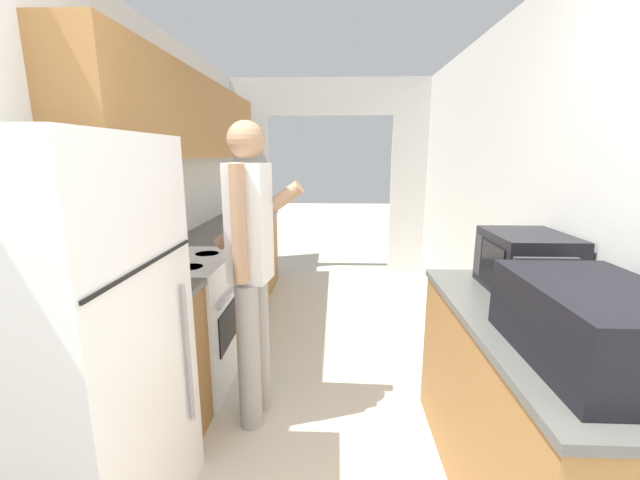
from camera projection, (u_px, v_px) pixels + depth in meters
The scene contains 10 objects.
wall_left at pixel (148, 168), 2.69m from camera, with size 0.38×6.84×2.50m.
wall_right at pixel (540, 210), 2.29m from camera, with size 0.06×6.84×2.50m.
wall_far_with_doorway at pixel (329, 165), 5.08m from camera, with size 2.90×0.06×2.50m.
counter_left at pixel (227, 274), 3.75m from camera, with size 0.62×3.10×0.89m.
counter_right at pixel (528, 413), 1.74m from camera, with size 0.62×1.47×0.89m.
refrigerator at pixel (71, 354), 1.50m from camera, with size 0.69×0.80×1.64m.
range_oven at pixel (185, 321), 2.69m from camera, with size 0.66×0.76×1.03m.
person at pixel (251, 267), 2.21m from camera, with size 0.56×0.41×1.74m.
suitcase at pixel (595, 324), 1.30m from camera, with size 0.43×0.67×0.27m.
microwave at pixel (525, 262), 1.98m from camera, with size 0.37×0.44×0.30m.
Camera 1 is at (0.09, -0.70, 1.57)m, focal length 22.00 mm.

